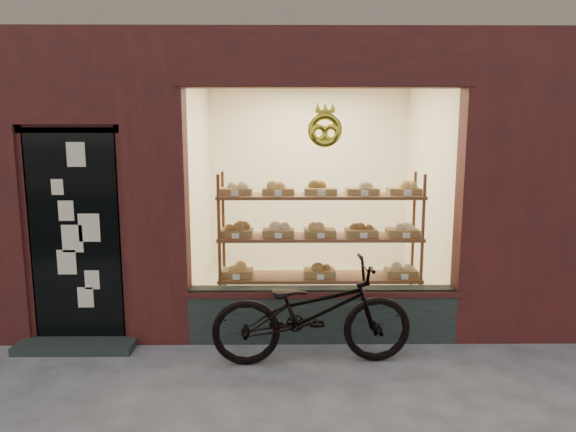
{
  "coord_description": "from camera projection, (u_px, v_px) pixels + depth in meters",
  "views": [
    {
      "loc": [
        0.06,
        -2.92,
        2.13
      ],
      "look_at": [
        0.1,
        2.0,
        1.32
      ],
      "focal_mm": 32.0,
      "sensor_mm": 36.0,
      "label": 1
    }
  ],
  "objects": [
    {
      "name": "display_shelf",
      "position": [
        320.0,
        247.0,
        5.6
      ],
      "size": [
        2.2,
        0.45,
        1.7
      ],
      "color": "brown",
      "rests_on": "ground"
    },
    {
      "name": "bicycle",
      "position": [
        312.0,
        312.0,
        4.73
      ],
      "size": [
        1.88,
        0.76,
        0.97
      ],
      "primitive_type": "imported",
      "rotation": [
        0.0,
        0.0,
        1.63
      ],
      "color": "black",
      "rests_on": "ground"
    }
  ]
}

